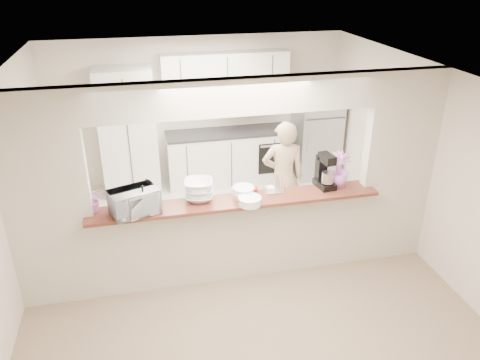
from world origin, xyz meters
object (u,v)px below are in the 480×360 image
object	(u,v)px
toaster_oven	(134,202)
stand_mixer	(325,172)
person	(283,178)
refrigerator	(316,131)

from	to	relation	value
toaster_oven	stand_mixer	size ratio (longest dim) A/B	1.17
person	refrigerator	bearing A→B (deg)	-114.43
refrigerator	person	distance (m)	2.06
refrigerator	stand_mixer	world-z (taller)	refrigerator
refrigerator	person	bearing A→B (deg)	-124.28
refrigerator	toaster_oven	world-z (taller)	refrigerator
stand_mixer	refrigerator	bearing A→B (deg)	70.20
refrigerator	toaster_oven	bearing A→B (deg)	-139.33
stand_mixer	person	xyz separation A→B (m)	(-0.23, 0.88, -0.46)
refrigerator	person	world-z (taller)	refrigerator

